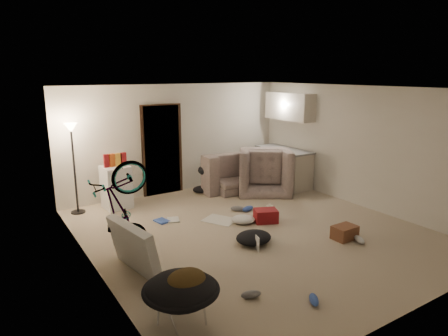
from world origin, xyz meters
TOP-DOWN VIEW (x-y plane):
  - floor at (0.00, 0.00)m, footprint 5.50×6.00m
  - ceiling at (0.00, 0.00)m, footprint 5.50×6.00m
  - wall_back at (0.00, 3.01)m, footprint 5.50×0.02m
  - wall_front at (0.00, -3.01)m, footprint 5.50×0.02m
  - wall_left at (-2.76, 0.00)m, footprint 0.02×6.00m
  - wall_right at (2.76, 0.00)m, footprint 0.02×6.00m
  - doorway at (-0.40, 2.97)m, footprint 0.85×0.10m
  - door_trim at (-0.40, 2.94)m, footprint 0.97×0.04m
  - floor_lamp at (-2.40, 2.65)m, footprint 0.28×0.28m
  - kitchen_counter at (2.43, 2.00)m, footprint 0.60×1.50m
  - counter_top at (2.43, 2.00)m, footprint 0.64×1.54m
  - kitchen_uppers at (2.56, 2.00)m, footprint 0.38×1.40m
  - sofa at (1.51, 2.45)m, footprint 2.38×1.06m
  - armchair at (1.74, 1.92)m, footprint 1.58×1.53m
  - bicycle at (-2.30, 0.22)m, footprint 1.61×0.80m
  - book_asset at (-0.44, -0.77)m, footprint 0.28×0.24m
  - mini_fridge at (-1.63, 2.55)m, footprint 0.55×0.55m
  - snack_box_0 at (-1.80, 2.55)m, footprint 0.10×0.07m
  - snack_box_1 at (-1.68, 2.55)m, footprint 0.11×0.09m
  - snack_box_2 at (-1.56, 2.55)m, footprint 0.11×0.08m
  - snack_box_3 at (-1.44, 2.55)m, footprint 0.11×0.09m
  - saucer_chair at (-2.30, -1.77)m, footprint 0.86×0.86m
  - hoodie at (-2.25, -1.80)m, footprint 0.58×0.53m
  - sofa_drape at (0.56, 2.45)m, footprint 0.61×0.52m
  - tv_box at (-2.30, -0.31)m, footprint 0.45×1.13m
  - drink_case_a at (1.10, -1.12)m, footprint 0.41×0.29m
  - drink_case_b at (0.47, 0.22)m, footprint 0.51×0.45m
  - juicer at (0.86, 0.58)m, footprint 0.14×0.14m
  - newspaper at (-0.21, 0.76)m, footprint 0.70×0.76m
  - book_blue at (-1.18, 1.28)m, footprint 0.26×0.32m
  - book_white at (-0.97, 1.22)m, footprint 0.30×0.34m
  - shoe_0 at (0.53, 0.88)m, footprint 0.31×0.18m
  - shoe_1 at (0.36, 1.00)m, footprint 0.30×0.27m
  - shoe_2 at (-0.74, -2.25)m, footprint 0.23×0.28m
  - shoe_3 at (-1.32, -1.74)m, footprint 0.28×0.18m
  - shoe_4 at (1.19, -1.36)m, footprint 0.21×0.31m
  - clothes_lump_a at (-0.30, -0.43)m, footprint 0.63×0.54m
  - clothes_lump_b at (0.39, 2.55)m, footprint 0.59×0.58m
  - clothes_lump_c at (0.08, 0.41)m, footprint 0.58×0.57m

SIDE VIEW (x-z plane):
  - floor at x=0.00m, z-range -0.02..0.00m
  - newspaper at x=-0.21m, z-range 0.00..0.01m
  - book_asset at x=-0.44m, z-range 0.00..0.02m
  - book_white at x=-0.97m, z-range 0.00..0.03m
  - book_blue at x=-1.18m, z-range 0.00..0.03m
  - shoe_3 at x=-1.32m, z-range 0.00..0.10m
  - shoe_2 at x=-0.74m, z-range 0.00..0.10m
  - shoe_4 at x=1.19m, z-range 0.00..0.10m
  - shoe_1 at x=0.36m, z-range 0.00..0.11m
  - shoe_0 at x=0.53m, z-range 0.00..0.11m
  - clothes_lump_b at x=0.39m, z-range 0.00..0.14m
  - clothes_lump_c at x=0.08m, z-range 0.00..0.14m
  - juicer at x=0.86m, z-range -0.02..0.19m
  - clothes_lump_a at x=-0.30m, z-range 0.00..0.20m
  - drink_case_a at x=1.10m, z-range 0.00..0.23m
  - drink_case_b at x=0.47m, z-range 0.00..0.24m
  - sofa at x=1.51m, z-range 0.00..0.68m
  - saucer_chair at x=-2.30m, z-range 0.06..0.67m
  - tv_box at x=-2.30m, z-range -0.01..0.73m
  - armchair at x=1.74m, z-range 0.00..0.78m
  - bicycle at x=-2.30m, z-range -0.04..0.86m
  - kitchen_counter at x=2.43m, z-range 0.00..0.88m
  - mini_fridge at x=-1.63m, z-range 0.00..0.88m
  - sofa_drape at x=0.56m, z-range 0.40..0.68m
  - hoodie at x=-2.25m, z-range 0.44..0.66m
  - counter_top at x=2.43m, z-range 0.88..0.92m
  - snack_box_0 at x=-1.80m, z-range 0.85..1.15m
  - snack_box_1 at x=-1.68m, z-range 0.85..1.15m
  - snack_box_2 at x=-1.56m, z-range 0.85..1.15m
  - snack_box_3 at x=-1.44m, z-range 0.85..1.15m
  - doorway at x=-0.40m, z-range 0.00..2.04m
  - door_trim at x=-0.40m, z-range -0.03..2.07m
  - wall_back at x=0.00m, z-range 0.00..2.50m
  - wall_front at x=0.00m, z-range 0.00..2.50m
  - wall_left at x=-2.76m, z-range 0.00..2.50m
  - wall_right at x=2.76m, z-range 0.00..2.50m
  - floor_lamp at x=-2.40m, z-range 0.40..2.21m
  - kitchen_uppers at x=2.56m, z-range 1.62..2.27m
  - ceiling at x=0.00m, z-range 2.50..2.52m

